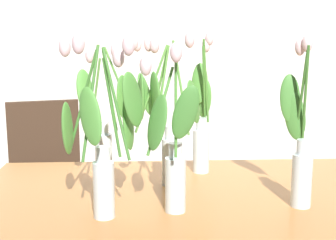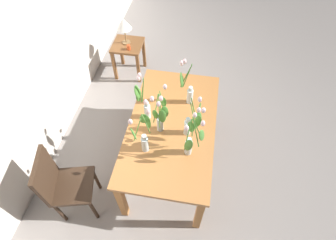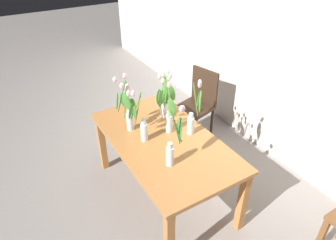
{
  "view_description": "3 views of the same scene",
  "coord_description": "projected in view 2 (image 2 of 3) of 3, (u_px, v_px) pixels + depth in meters",
  "views": [
    {
      "loc": [
        -0.18,
        -1.64,
        1.32
      ],
      "look_at": [
        -0.1,
        0.02,
        1.01
      ],
      "focal_mm": 51.05,
      "sensor_mm": 36.0,
      "label": 1
    },
    {
      "loc": [
        -1.64,
        -0.24,
        2.92
      ],
      "look_at": [
        -0.05,
        0.03,
        0.87
      ],
      "focal_mm": 28.09,
      "sensor_mm": 36.0,
      "label": 2
    },
    {
      "loc": [
        2.01,
        -1.17,
        2.48
      ],
      "look_at": [
        0.03,
        0.03,
        0.97
      ],
      "focal_mm": 32.43,
      "sensor_mm": 36.0,
      "label": 3
    }
  ],
  "objects": [
    {
      "name": "tulip_vase_1",
      "position": [
        144.0,
        135.0,
        2.39
      ],
      "size": [
        0.27,
        0.17,
        0.56
      ],
      "color": "silver",
      "rests_on": "dining_table"
    },
    {
      "name": "tulip_vase_2",
      "position": [
        191.0,
        123.0,
        2.52
      ],
      "size": [
        0.19,
        0.17,
        0.55
      ],
      "color": "silver",
      "rests_on": "dining_table"
    },
    {
      "name": "tulip_vase_4",
      "position": [
        187.0,
        90.0,
        2.79
      ],
      "size": [
        0.1,
        0.16,
        0.57
      ],
      "color": "silver",
      "rests_on": "dining_table"
    },
    {
      "name": "side_table",
      "position": [
        128.0,
        50.0,
        4.0
      ],
      "size": [
        0.44,
        0.44,
        0.55
      ],
      "color": "brown",
      "rests_on": "ground"
    },
    {
      "name": "table_lamp",
      "position": [
        124.0,
        24.0,
        3.68
      ],
      "size": [
        0.22,
        0.22,
        0.4
      ],
      "color": "olive",
      "rests_on": "side_table"
    },
    {
      "name": "dining_chair",
      "position": [
        62.0,
        183.0,
        2.56
      ],
      "size": [
        0.49,
        0.49,
        0.93
      ],
      "color": "#382619",
      "rests_on": "ground"
    },
    {
      "name": "ground_plane",
      "position": [
        171.0,
        160.0,
        3.32
      ],
      "size": [
        18.0,
        18.0,
        0.0
      ],
      "primitive_type": "plane",
      "color": "gray"
    },
    {
      "name": "pillar_candle",
      "position": [
        129.0,
        47.0,
        3.79
      ],
      "size": [
        0.06,
        0.06,
        0.07
      ],
      "primitive_type": "cylinder",
      "color": "#CC4C23",
      "rests_on": "side_table"
    },
    {
      "name": "room_wall_rear",
      "position": [
        8.0,
        62.0,
        2.42
      ],
      "size": [
        9.0,
        0.1,
        2.7
      ],
      "primitive_type": "cube",
      "color": "silver",
      "rests_on": "ground"
    },
    {
      "name": "tulip_vase_0",
      "position": [
        160.0,
        116.0,
        2.49
      ],
      "size": [
        0.28,
        0.17,
        0.58
      ],
      "color": "silver",
      "rests_on": "dining_table"
    },
    {
      "name": "tulip_vase_3",
      "position": [
        145.0,
        105.0,
        2.65
      ],
      "size": [
        0.1,
        0.15,
        0.58
      ],
      "color": "silver",
      "rests_on": "dining_table"
    },
    {
      "name": "tulip_vase_5",
      "position": [
        192.0,
        139.0,
        2.34
      ],
      "size": [
        0.27,
        0.19,
        0.58
      ],
      "color": "silver",
      "rests_on": "dining_table"
    },
    {
      "name": "dining_table",
      "position": [
        172.0,
        129.0,
        2.81
      ],
      "size": [
        1.6,
        0.9,
        0.74
      ],
      "color": "#B7753D",
      "rests_on": "ground"
    }
  ]
}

